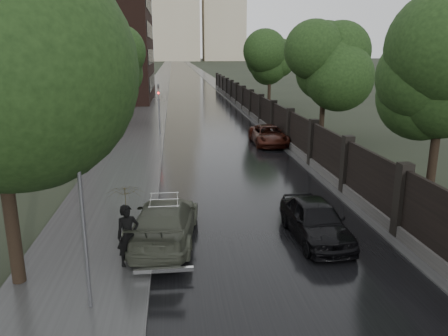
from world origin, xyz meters
TOP-DOWN VIEW (x-y plane):
  - ground at (0.00, 0.00)m, footprint 800.00×800.00m
  - road at (0.00, 190.00)m, footprint 8.00×420.00m
  - sidewalk_left at (-6.00, 190.00)m, footprint 4.00×420.00m
  - verge_right at (5.50, 190.00)m, footprint 3.00×420.00m
  - fence_right at (4.60, 32.01)m, footprint 0.45×75.72m
  - tree_left_far at (-8.00, 30.00)m, footprint 4.25×4.25m
  - tree_right_a at (7.50, 8.00)m, footprint 4.08×4.08m
  - tree_right_b at (7.50, 22.00)m, footprint 4.08×4.08m
  - tree_right_c at (7.50, 40.00)m, footprint 4.08×4.08m
  - lamp_post at (-5.40, 1.50)m, footprint 0.25×0.12m
  - traffic_light at (-4.30, 24.99)m, footprint 0.16×0.32m
  - brick_building at (-18.00, 52.00)m, footprint 24.00×18.00m
  - stalinist_tower at (0.00, 300.00)m, footprint 92.00×30.00m
  - volga_sedan at (-3.60, 5.59)m, footprint 2.63×5.28m
  - car_right_near at (1.60, 5.14)m, footprint 1.83×4.26m
  - car_right_far at (3.40, 21.13)m, footprint 2.23×4.82m
  - pedestrian_umbrella at (-4.63, 3.65)m, footprint 1.46×1.47m

SIDE VIEW (x-z plane):
  - ground at x=0.00m, z-range 0.00..0.00m
  - road at x=0.00m, z-range 0.00..0.02m
  - verge_right at x=5.50m, z-range 0.00..0.08m
  - sidewalk_left at x=-6.00m, z-range 0.00..0.16m
  - car_right_far at x=3.40m, z-range 0.00..1.34m
  - car_right_near at x=1.60m, z-range 0.00..1.43m
  - volga_sedan at x=-3.60m, z-range 0.00..1.47m
  - fence_right at x=4.60m, z-range -0.34..2.36m
  - pedestrian_umbrella at x=-4.63m, z-range 0.65..3.61m
  - traffic_light at x=-4.30m, z-range 0.40..4.40m
  - lamp_post at x=-5.40m, z-range 0.12..5.23m
  - tree_right_a at x=7.50m, z-range 1.44..8.46m
  - tree_right_b at x=7.50m, z-range 1.44..8.46m
  - tree_right_c at x=7.50m, z-range 1.44..8.46m
  - tree_left_far at x=-8.00m, z-range 1.55..8.94m
  - brick_building at x=-18.00m, z-range 0.00..20.00m
  - stalinist_tower at x=0.00m, z-range -41.12..117.88m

